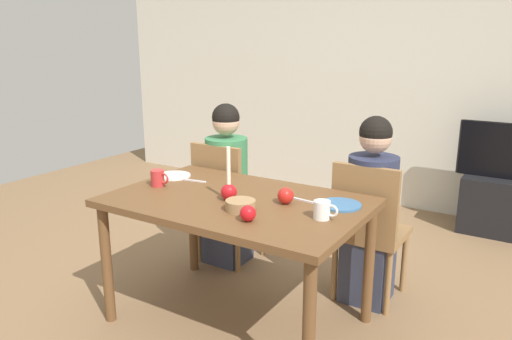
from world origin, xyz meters
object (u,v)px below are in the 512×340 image
object	(u,v)px
candle_centerpiece	(229,189)
plate_left	(174,176)
tv	(509,151)
plate_right	(340,205)
chair_right	(368,225)
chair_left	(224,196)
person_left_child	(227,187)
person_right_child	(371,214)
mug_right	(323,210)
bowl_walnuts	(241,205)
mug_left	(158,178)
apple_by_left_plate	(248,213)
apple_near_candle	(286,196)
tv_stand	(502,206)
dining_table	(237,213)

from	to	relation	value
candle_centerpiece	plate_left	distance (m)	0.61
tv	plate_right	bearing A→B (deg)	-106.10
chair_right	plate_left	xyz separation A→B (m)	(-1.15, -0.44, 0.24)
chair_left	person_left_child	bearing A→B (deg)	90.00
chair_left	plate_left	xyz separation A→B (m)	(-0.08, -0.44, 0.24)
person_right_child	mug_right	world-z (taller)	person_right_child
plate_right	bowl_walnuts	bearing A→B (deg)	-140.34
mug_left	apple_by_left_plate	size ratio (longest dim) A/B	1.58
plate_left	mug_left	size ratio (longest dim) A/B	1.69
person_left_child	apple_near_candle	world-z (taller)	person_left_child
plate_left	apple_by_left_plate	world-z (taller)	apple_by_left_plate
tv	bowl_walnuts	bearing A→B (deg)	-112.55
plate_left	person_left_child	bearing A→B (deg)	80.72
chair_left	candle_centerpiece	size ratio (longest dim) A/B	3.03
chair_left	plate_left	world-z (taller)	chair_left
tv	plate_left	xyz separation A→B (m)	(-1.73, -2.14, 0.05)
person_left_child	mug_right	xyz separation A→B (m)	(1.05, -0.68, 0.23)
candle_centerpiece	apple_near_candle	xyz separation A→B (m)	(0.29, 0.11, -0.02)
person_left_child	chair_left	bearing A→B (deg)	-90.00
apple_near_candle	tv	bearing A→B (deg)	68.65
bowl_walnuts	apple_by_left_plate	bearing A→B (deg)	-43.47
chair_right	apple_by_left_plate	size ratio (longest dim) A/B	11.29
candle_centerpiece	plate_right	world-z (taller)	candle_centerpiece
chair_right	mug_right	world-z (taller)	chair_right
mug_right	apple_near_candle	size ratio (longest dim) A/B	1.42
plate_left	bowl_walnuts	xyz separation A→B (m)	(0.72, -0.31, 0.02)
person_right_child	bowl_walnuts	size ratio (longest dim) A/B	7.55
person_right_child	mug_right	size ratio (longest dim) A/B	9.32
tv_stand	person_left_child	bearing A→B (deg)	-134.93
tv_stand	mug_right	world-z (taller)	mug_right
chair_right	mug_right	size ratio (longest dim) A/B	7.16
tv_stand	mug_left	size ratio (longest dim) A/B	5.08
dining_table	tv	xyz separation A→B (m)	(1.14, 2.30, 0.04)
chair_right	person_left_child	world-z (taller)	person_left_child
plate_left	person_right_child	bearing A→B (deg)	22.47
person_right_child	mug_left	xyz separation A→B (m)	(-1.09, -0.68, 0.23)
chair_left	apple_near_candle	size ratio (longest dim) A/B	10.16
tv	apple_near_candle	world-z (taller)	tv
plate_right	bowl_walnuts	distance (m)	0.53
dining_table	candle_centerpiece	world-z (taller)	candle_centerpiece
tv_stand	plate_left	xyz separation A→B (m)	(-1.73, -2.13, 0.52)
mug_left	bowl_walnuts	world-z (taller)	mug_left
dining_table	apple_near_candle	size ratio (longest dim) A/B	15.80
plate_right	mug_left	distance (m)	1.09
plate_right	dining_table	bearing A→B (deg)	-160.00
tv	bowl_walnuts	size ratio (longest dim) A/B	5.09
tv	plate_left	world-z (taller)	tv
plate_right	apple_near_candle	xyz separation A→B (m)	(-0.26, -0.12, 0.04)
chair_left	tv	distance (m)	2.38
person_right_child	tv	bearing A→B (deg)	70.55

